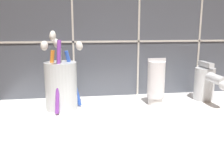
# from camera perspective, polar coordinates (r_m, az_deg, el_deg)

# --- Properties ---
(sink_counter) EXTENTS (0.72, 0.39, 0.02)m
(sink_counter) POSITION_cam_1_polar(r_m,az_deg,el_deg) (0.56, 8.83, -9.55)
(sink_counter) COLOR white
(sink_counter) RESTS_ON ground
(tile_wall_backsplash) EXTENTS (0.82, 0.02, 0.46)m
(tile_wall_backsplash) POSITION_cam_1_polar(r_m,az_deg,el_deg) (0.71, 4.58, 13.28)
(tile_wall_backsplash) COLOR #4C515B
(tile_wall_backsplash) RESTS_ON ground
(toothbrush_cup) EXTENTS (0.10, 0.11, 0.19)m
(toothbrush_cup) POSITION_cam_1_polar(r_m,az_deg,el_deg) (0.60, -11.58, -0.96)
(toothbrush_cup) COLOR silver
(toothbrush_cup) RESTS_ON sink_counter
(toothpaste_tube) EXTENTS (0.05, 0.04, 0.12)m
(toothpaste_tube) POSITION_cam_1_polar(r_m,az_deg,el_deg) (0.64, 10.03, -0.48)
(toothpaste_tube) COLOR white
(toothpaste_tube) RESTS_ON sink_counter
(sink_faucet) EXTENTS (0.05, 0.13, 0.10)m
(sink_faucet) POSITION_cam_1_polar(r_m,az_deg,el_deg) (0.71, 20.75, -0.54)
(sink_faucet) COLOR silver
(sink_faucet) RESTS_ON sink_counter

